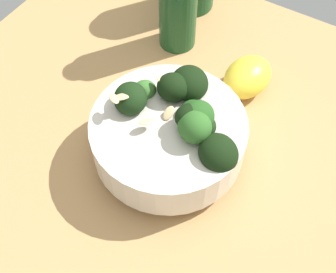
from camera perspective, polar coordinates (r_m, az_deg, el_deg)
name	(u,v)px	position (r cm, az deg, el deg)	size (l,w,h in cm)	color
ground_plane	(157,157)	(56.25, -1.36, -2.61)	(65.74, 65.74, 3.64)	tan
bowl_of_broccoli	(171,131)	(50.48, 0.41, 0.68)	(18.58, 17.72, 10.53)	silver
lemon_wedge	(247,77)	(59.76, 10.16, 7.53)	(7.43, 5.56, 4.64)	yellow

